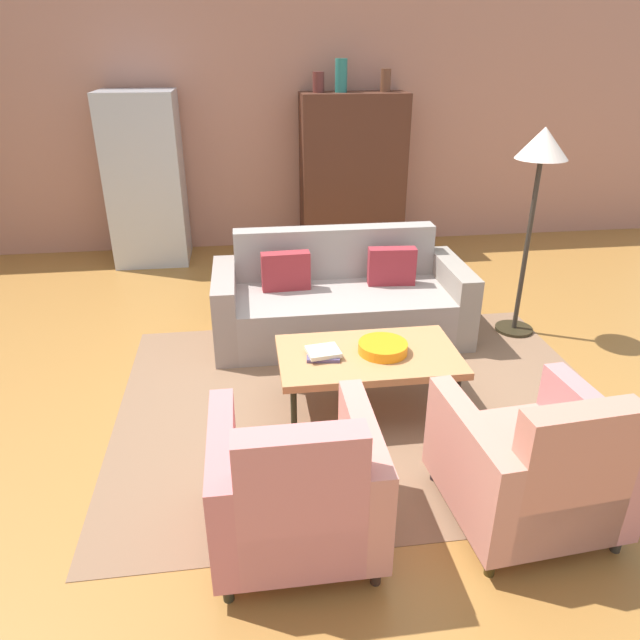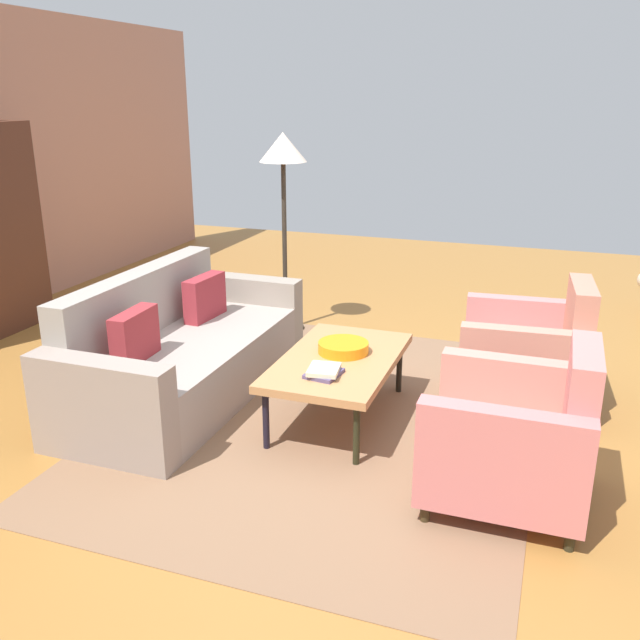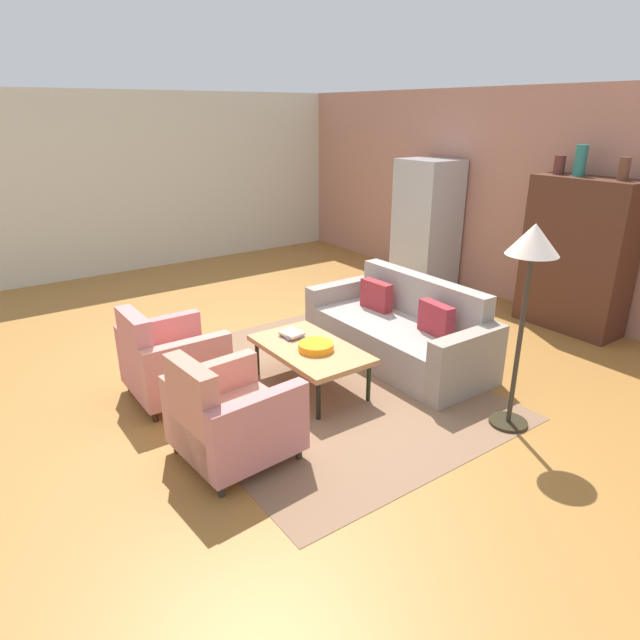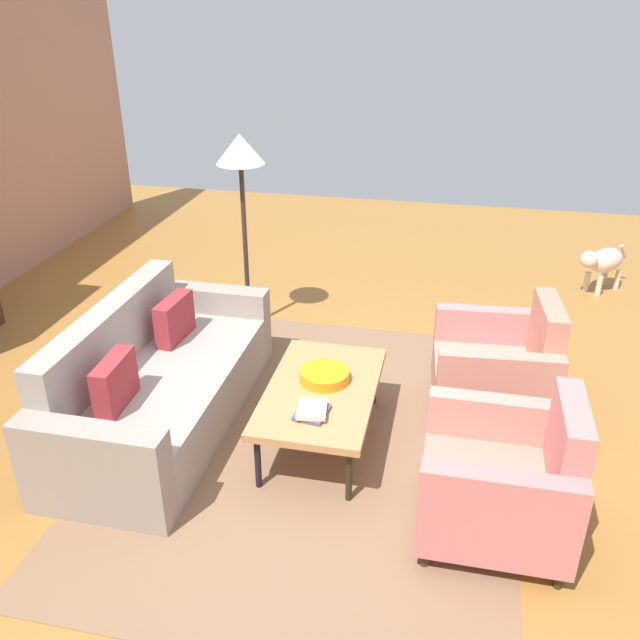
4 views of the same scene
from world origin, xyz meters
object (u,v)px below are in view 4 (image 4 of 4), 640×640
Objects in this scene: armchair_left at (508,483)px; fruit_bowl at (324,376)px; dog at (603,262)px; couch at (154,385)px; armchair_right at (501,371)px; book_stack at (312,411)px; coffee_table at (321,392)px; floor_lamp at (241,168)px.

armchair_left is 2.68× the size of fruit_bowl.
armchair_left is 1.62× the size of dog.
couch is 1.20m from fruit_bowl.
fruit_bowl is at bearing 109.19° from armchair_right.
fruit_bowl is 0.40m from book_stack.
couch is at bearing -3.84° from dog.
coffee_table is 1.31m from armchair_right.
couch is 2.39× the size of armchair_right.
armchair_right is 1.28m from fruit_bowl.
book_stack is (-0.91, 1.16, 0.11)m from armchair_right.
book_stack is 0.14× the size of floor_lamp.
armchair_right is 0.51× the size of floor_lamp.
floor_lamp reaches higher than dog.
fruit_bowl is 2.01m from floor_lamp.
fruit_bowl is at bearing 0.79° from book_stack.
dog is (3.04, -2.23, -0.07)m from coffee_table.
fruit_bowl is at bearing -145.29° from floor_lamp.
armchair_left is at bearing -117.22° from coffee_table.
fruit_bowl is (0.10, -1.19, 0.17)m from couch.
floor_lamp reaches higher than armchair_right.
book_stack is at bearing 10.89° from dog.
couch is at bearing 75.59° from book_stack.
coffee_table is 3.77m from dog.
book_stack is at bearing -151.44° from floor_lamp.
floor_lamp reaches higher than couch.
armchair_right is (0.60, -2.35, 0.06)m from couch.
armchair_right is 3.72× the size of book_stack.
armchair_left is at bearing 175.60° from armchair_right.
armchair_right is (0.61, -1.17, -0.04)m from coffee_table.
armchair_left is 1.36m from fruit_bowl.
dog is at bearing -28.02° from armchair_right.
floor_lamp is (1.84, 1.00, 0.99)m from book_stack.
fruit_bowl is at bearing 59.23° from armchair_left.
armchair_right reaches higher than dog.
armchair_right is at bearing 104.70° from couch.
couch is 6.40× the size of fruit_bowl.
coffee_table is at bearing 90.26° from couch.
couch is 8.91× the size of book_stack.
coffee_table is 2.11m from floor_lamp.
armchair_left is 1.20m from book_stack.
book_stack is 0.43× the size of dog.
book_stack reaches higher than coffee_table.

